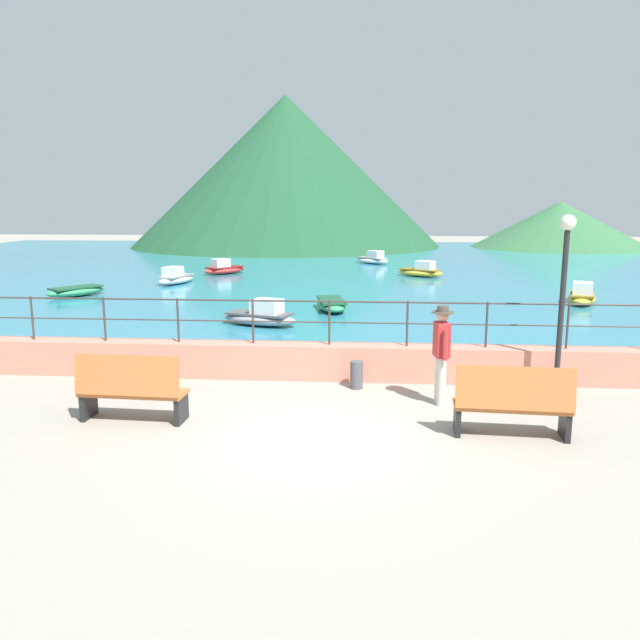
{
  "coord_description": "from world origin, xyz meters",
  "views": [
    {
      "loc": [
        0.73,
        -8.65,
        3.45
      ],
      "look_at": [
        -0.23,
        3.7,
        1.1
      ],
      "focal_mm": 34.26,
      "sensor_mm": 36.0,
      "label": 1
    }
  ],
  "objects_px": {
    "bollard": "(357,375)",
    "boat_0": "(261,316)",
    "boat_4": "(421,271)",
    "boat_6": "(76,291)",
    "bench_main": "(131,388)",
    "lamp_post": "(564,276)",
    "boat_5": "(331,304)",
    "person_walking": "(441,350)",
    "boat_3": "(224,269)",
    "bench_far": "(513,402)",
    "boat_1": "(373,259)",
    "boat_2": "(176,278)",
    "boat_7": "(582,296)"
  },
  "relations": [
    {
      "from": "bollard",
      "to": "boat_4",
      "type": "xyz_separation_m",
      "value": [
        2.75,
        18.06,
        0.06
      ]
    },
    {
      "from": "bench_main",
      "to": "boat_5",
      "type": "relative_size",
      "value": 0.71
    },
    {
      "from": "lamp_post",
      "to": "person_walking",
      "type": "bearing_deg",
      "value": -162.53
    },
    {
      "from": "lamp_post",
      "to": "boat_3",
      "type": "xyz_separation_m",
      "value": [
        -10.55,
        18.55,
        -1.87
      ]
    },
    {
      "from": "boat_6",
      "to": "bench_main",
      "type": "bearing_deg",
      "value": -60.85
    },
    {
      "from": "boat_2",
      "to": "boat_4",
      "type": "bearing_deg",
      "value": 18.08
    },
    {
      "from": "bench_main",
      "to": "boat_4",
      "type": "bearing_deg",
      "value": 72.61
    },
    {
      "from": "lamp_post",
      "to": "boat_2",
      "type": "distance_m",
      "value": 18.87
    },
    {
      "from": "boat_5",
      "to": "boat_2",
      "type": "bearing_deg",
      "value": 139.09
    },
    {
      "from": "lamp_post",
      "to": "bollard",
      "type": "relative_size",
      "value": 6.2
    },
    {
      "from": "boat_2",
      "to": "bench_main",
      "type": "bearing_deg",
      "value": -74.79
    },
    {
      "from": "boat_1",
      "to": "boat_4",
      "type": "distance_m",
      "value": 6.67
    },
    {
      "from": "boat_3",
      "to": "boat_4",
      "type": "height_order",
      "value": "same"
    },
    {
      "from": "boat_6",
      "to": "bollard",
      "type": "bearing_deg",
      "value": -44.96
    },
    {
      "from": "person_walking",
      "to": "boat_1",
      "type": "height_order",
      "value": "person_walking"
    },
    {
      "from": "boat_1",
      "to": "bench_main",
      "type": "bearing_deg",
      "value": -98.75
    },
    {
      "from": "person_walking",
      "to": "boat_5",
      "type": "height_order",
      "value": "person_walking"
    },
    {
      "from": "bollard",
      "to": "boat_0",
      "type": "bearing_deg",
      "value": 116.45
    },
    {
      "from": "boat_6",
      "to": "boat_1",
      "type": "bearing_deg",
      "value": 50.6
    },
    {
      "from": "person_walking",
      "to": "boat_5",
      "type": "bearing_deg",
      "value": 104.93
    },
    {
      "from": "boat_1",
      "to": "boat_3",
      "type": "relative_size",
      "value": 0.99
    },
    {
      "from": "bench_far",
      "to": "boat_6",
      "type": "xyz_separation_m",
      "value": [
        -13.07,
        13.02,
        -0.3
      ]
    },
    {
      "from": "boat_1",
      "to": "boat_4",
      "type": "relative_size",
      "value": 0.94
    },
    {
      "from": "person_walking",
      "to": "boat_7",
      "type": "bearing_deg",
      "value": 61.19
    },
    {
      "from": "person_walking",
      "to": "bollard",
      "type": "xyz_separation_m",
      "value": [
        -1.47,
        0.82,
        -0.71
      ]
    },
    {
      "from": "bench_main",
      "to": "lamp_post",
      "type": "xyz_separation_m",
      "value": [
        7.23,
        1.98,
        1.63
      ]
    },
    {
      "from": "person_walking",
      "to": "boat_1",
      "type": "xyz_separation_m",
      "value": [
        -0.97,
        25.15,
        -0.65
      ]
    },
    {
      "from": "bollard",
      "to": "boat_2",
      "type": "xyz_separation_m",
      "value": [
        -8.09,
        14.52,
        0.06
      ]
    },
    {
      "from": "boat_4",
      "to": "boat_6",
      "type": "height_order",
      "value": "boat_4"
    },
    {
      "from": "boat_2",
      "to": "boat_3",
      "type": "distance_m",
      "value": 4.08
    },
    {
      "from": "boat_6",
      "to": "boat_4",
      "type": "bearing_deg",
      "value": 28.71
    },
    {
      "from": "lamp_post",
      "to": "boat_5",
      "type": "height_order",
      "value": "lamp_post"
    },
    {
      "from": "boat_1",
      "to": "boat_5",
      "type": "relative_size",
      "value": 0.94
    },
    {
      "from": "bench_main",
      "to": "bench_far",
      "type": "xyz_separation_m",
      "value": [
        5.93,
        -0.23,
        0.0
      ]
    },
    {
      "from": "person_walking",
      "to": "boat_7",
      "type": "height_order",
      "value": "person_walking"
    },
    {
      "from": "bollard",
      "to": "boat_5",
      "type": "relative_size",
      "value": 0.22
    },
    {
      "from": "person_walking",
      "to": "boat_0",
      "type": "bearing_deg",
      "value": 123.48
    },
    {
      "from": "bollard",
      "to": "boat_3",
      "type": "bearing_deg",
      "value": 110.5
    },
    {
      "from": "lamp_post",
      "to": "boat_7",
      "type": "relative_size",
      "value": 1.33
    },
    {
      "from": "person_walking",
      "to": "boat_0",
      "type": "relative_size",
      "value": 0.71
    },
    {
      "from": "bench_main",
      "to": "boat_4",
      "type": "xyz_separation_m",
      "value": [
        6.31,
        20.16,
        -0.23
      ]
    },
    {
      "from": "boat_3",
      "to": "boat_5",
      "type": "xyz_separation_m",
      "value": [
        5.91,
        -10.07,
        -0.07
      ]
    },
    {
      "from": "bench_main",
      "to": "person_walking",
      "type": "relative_size",
      "value": 0.99
    },
    {
      "from": "boat_1",
      "to": "boat_6",
      "type": "distance_m",
      "value": 17.66
    },
    {
      "from": "boat_3",
      "to": "boat_7",
      "type": "height_order",
      "value": "same"
    },
    {
      "from": "boat_2",
      "to": "boat_7",
      "type": "bearing_deg",
      "value": -14.69
    },
    {
      "from": "bench_far",
      "to": "boat_2",
      "type": "xyz_separation_m",
      "value": [
        -10.45,
        16.85,
        -0.23
      ]
    },
    {
      "from": "bench_far",
      "to": "boat_7",
      "type": "bearing_deg",
      "value": 67.48
    },
    {
      "from": "bench_far",
      "to": "boat_1",
      "type": "height_order",
      "value": "bench_far"
    },
    {
      "from": "lamp_post",
      "to": "bench_main",
      "type": "bearing_deg",
      "value": -164.71
    }
  ]
}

